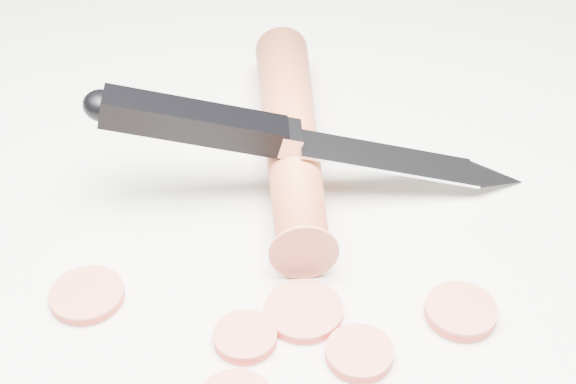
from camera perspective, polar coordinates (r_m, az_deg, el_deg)
name	(u,v)px	position (r m, az deg, el deg)	size (l,w,h in m)	color
ground	(266,291)	(0.42, -1.55, -7.08)	(2.40, 2.40, 0.00)	silver
carrot	(291,135)	(0.49, 0.21, 4.06)	(0.03, 0.03, 0.21)	#C54F29
carrot_slice_1	(245,337)	(0.40, -3.06, -10.25)	(0.03, 0.03, 0.01)	#C45D47
carrot_slice_2	(304,311)	(0.41, 1.12, -8.46)	(0.04, 0.04, 0.01)	#C45D47
carrot_slice_3	(359,353)	(0.39, 5.10, -11.35)	(0.03, 0.03, 0.01)	#C45D47
carrot_slice_4	(461,311)	(0.42, 12.19, -8.30)	(0.04, 0.04, 0.01)	#C45D47
carrot_slice_5	(87,295)	(0.43, -14.10, -7.13)	(0.04, 0.04, 0.01)	#C45D47
kitchen_knife	(315,138)	(0.46, 1.91, 3.88)	(0.26, 0.10, 0.08)	silver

